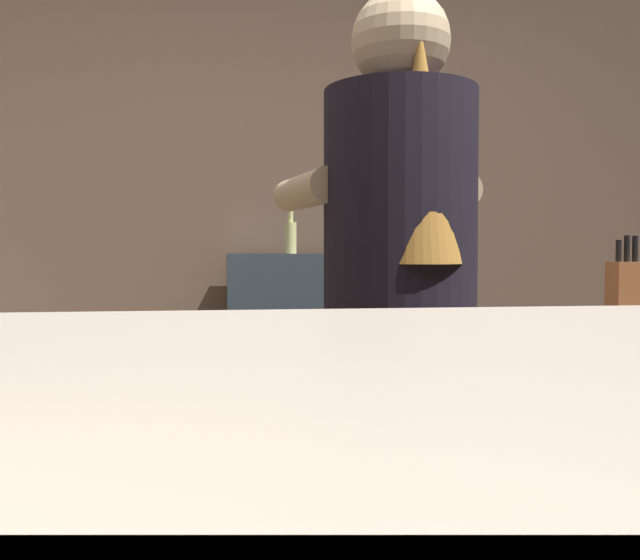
% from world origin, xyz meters
% --- Properties ---
extents(wall_back, '(5.20, 0.10, 2.70)m').
position_xyz_m(wall_back, '(0.00, 2.20, 1.35)').
color(wall_back, brown).
rests_on(wall_back, ground).
extents(prep_counter, '(2.10, 0.60, 0.89)m').
position_xyz_m(prep_counter, '(0.35, 0.68, 0.45)').
color(prep_counter, '#4E3830').
rests_on(prep_counter, ground).
extents(back_shelf, '(0.85, 0.36, 1.12)m').
position_xyz_m(back_shelf, '(0.16, 1.92, 0.56)').
color(back_shelf, '#303C44').
rests_on(back_shelf, ground).
extents(bartender, '(0.47, 0.54, 1.70)m').
position_xyz_m(bartender, '(0.11, 0.22, 0.98)').
color(bartender, '#2B2B41').
rests_on(bartender, ground).
extents(knife_block, '(0.10, 0.08, 0.28)m').
position_xyz_m(knife_block, '(0.98, 0.75, 1.00)').
color(knife_block, '#96592F').
rests_on(knife_block, prep_counter).
extents(mixing_bowl, '(0.17, 0.17, 0.05)m').
position_xyz_m(mixing_bowl, '(-0.05, 0.77, 0.92)').
color(mixing_bowl, '#CB5A2D').
rests_on(mixing_bowl, prep_counter).
extents(chefs_knife, '(0.24, 0.10, 0.01)m').
position_xyz_m(chefs_knife, '(0.39, 0.63, 0.90)').
color(chefs_knife, silver).
rests_on(chefs_knife, prep_counter).
extents(bottle_olive_oil, '(0.07, 0.07, 0.27)m').
position_xyz_m(bottle_olive_oil, '(0.21, 1.84, 1.22)').
color(bottle_olive_oil, black).
rests_on(bottle_olive_oil, back_shelf).
extents(bottle_vinegar, '(0.05, 0.05, 0.27)m').
position_xyz_m(bottle_vinegar, '(0.41, 2.01, 1.22)').
color(bottle_vinegar, red).
rests_on(bottle_vinegar, back_shelf).
extents(bottle_hot_sauce, '(0.06, 0.06, 0.17)m').
position_xyz_m(bottle_hot_sauce, '(0.51, 1.95, 1.19)').
color(bottle_hot_sauce, '#365FA0').
rests_on(bottle_hot_sauce, back_shelf).
extents(bottle_soy, '(0.05, 0.05, 0.21)m').
position_xyz_m(bottle_soy, '(0.02, 1.84, 1.20)').
color(bottle_soy, '#D2D485').
rests_on(bottle_soy, back_shelf).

